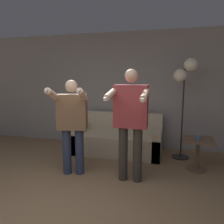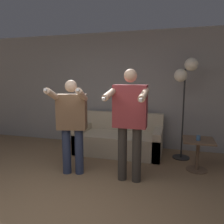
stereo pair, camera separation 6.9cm
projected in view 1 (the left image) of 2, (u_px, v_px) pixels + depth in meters
wall_back at (114, 90)px, 5.08m from camera, size 10.00×0.05×2.60m
couch at (119, 140)px, 4.67m from camera, size 1.79×0.87×0.82m
person_left at (72, 121)px, 3.50m from camera, size 0.63×0.73×1.55m
person_right at (131, 118)px, 3.24m from camera, size 0.56×0.67×1.71m
cat at (137, 109)px, 4.80m from camera, size 0.41×0.13×0.18m
floor_lamp at (185, 78)px, 4.14m from camera, size 0.43×0.33×1.95m
side_table at (198, 147)px, 3.75m from camera, size 0.51×0.51×0.55m
cup at (198, 137)px, 3.66m from camera, size 0.07×0.07×0.09m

